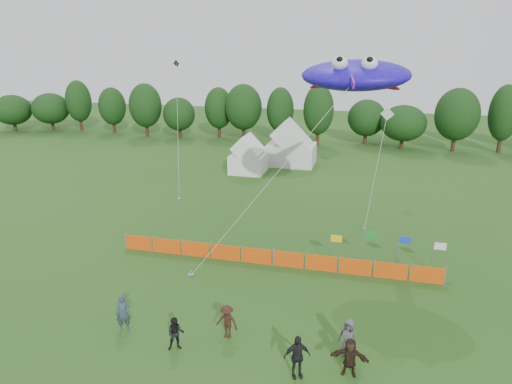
% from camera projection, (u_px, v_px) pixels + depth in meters
% --- Properties ---
extents(ground, '(160.00, 160.00, 0.00)m').
position_uv_depth(ground, '(225.00, 337.00, 21.18)').
color(ground, '#234C16').
rests_on(ground, ground).
extents(treeline, '(104.57, 8.78, 8.36)m').
position_uv_depth(treeline, '(339.00, 114.00, 61.01)').
color(treeline, '#382314').
rests_on(treeline, ground).
extents(tent_left, '(3.63, 3.63, 3.20)m').
position_uv_depth(tent_left, '(248.00, 157.00, 48.29)').
color(tent_left, white).
rests_on(tent_left, ground).
extents(tent_right, '(5.41, 4.33, 3.82)m').
position_uv_depth(tent_right, '(291.00, 148.00, 51.45)').
color(tent_right, silver).
rests_on(tent_right, ground).
extents(barrier_fence, '(19.90, 0.06, 1.00)m').
position_uv_depth(barrier_fence, '(272.00, 258.00, 27.94)').
color(barrier_fence, '#DA490C').
rests_on(barrier_fence, ground).
extents(flag_row, '(6.73, 0.48, 2.23)m').
position_uv_depth(flag_row, '(383.00, 246.00, 27.47)').
color(flag_row, gray).
rests_on(flag_row, ground).
extents(spectator_a, '(0.80, 0.69, 1.86)m').
position_uv_depth(spectator_a, '(123.00, 313.00, 21.38)').
color(spectator_a, '#2C3D4A').
rests_on(spectator_a, ground).
extents(spectator_b, '(0.93, 0.85, 1.56)m').
position_uv_depth(spectator_b, '(176.00, 334.00, 20.08)').
color(spectator_b, black).
rests_on(spectator_b, ground).
extents(spectator_c, '(1.15, 0.78, 1.65)m').
position_uv_depth(spectator_c, '(227.00, 322.00, 20.90)').
color(spectator_c, black).
rests_on(spectator_c, ground).
extents(spectator_d, '(1.20, 0.88, 1.89)m').
position_uv_depth(spectator_d, '(297.00, 356.00, 18.37)').
color(spectator_d, black).
rests_on(spectator_d, ground).
extents(spectator_e, '(1.00, 0.79, 1.78)m').
position_uv_depth(spectator_e, '(348.00, 338.00, 19.64)').
color(spectator_e, '#47474C').
rests_on(spectator_e, ground).
extents(spectator_f, '(1.56, 0.55, 1.67)m').
position_uv_depth(spectator_f, '(350.00, 357.00, 18.51)').
color(spectator_f, black).
rests_on(spectator_f, ground).
extents(stingray_kite, '(12.42, 15.39, 12.41)m').
position_uv_depth(stingray_kite, '(356.00, 75.00, 27.79)').
color(stingray_kite, '#2710E7').
rests_on(stingray_kite, ground).
extents(small_kite_white, '(1.97, 10.16, 7.76)m').
position_uv_depth(small_kite_white, '(381.00, 143.00, 38.33)').
color(small_kite_white, white).
rests_on(small_kite_white, ground).
extents(small_kite_dark, '(4.09, 9.28, 11.58)m').
position_uv_depth(small_kite_dark, '(178.00, 123.00, 43.17)').
color(small_kite_dark, black).
rests_on(small_kite_dark, ground).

